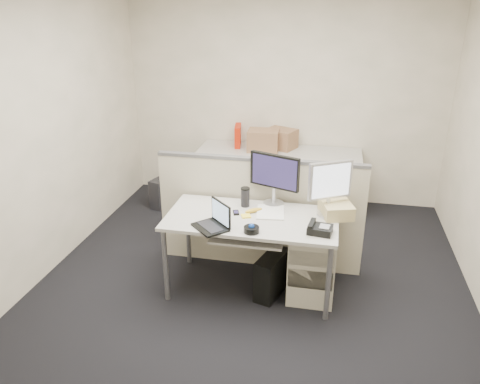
% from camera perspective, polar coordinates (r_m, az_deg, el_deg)
% --- Properties ---
extents(floor, '(4.00, 4.50, 0.01)m').
position_cam_1_polar(floor, '(4.47, 1.33, -11.60)').
color(floor, black).
rests_on(floor, ground).
extents(wall_back, '(4.00, 0.02, 2.70)m').
position_cam_1_polar(wall_back, '(6.03, 5.39, 11.48)').
color(wall_back, beige).
rests_on(wall_back, ground).
extents(wall_front, '(4.00, 0.02, 2.70)m').
position_cam_1_polar(wall_front, '(1.92, -10.96, -15.03)').
color(wall_front, beige).
rests_on(wall_front, ground).
extents(wall_left, '(0.02, 4.50, 2.70)m').
position_cam_1_polar(wall_left, '(4.65, -23.72, 6.27)').
color(wall_left, beige).
rests_on(wall_left, ground).
extents(desk, '(1.50, 0.75, 0.73)m').
position_cam_1_polar(desk, '(4.13, 1.41, -3.90)').
color(desk, beige).
rests_on(desk, floor).
extents(keyboard_tray, '(0.62, 0.32, 0.02)m').
position_cam_1_polar(keyboard_tray, '(3.99, 0.94, -5.60)').
color(keyboard_tray, beige).
rests_on(keyboard_tray, desk).
extents(drawer_pedestal, '(0.40, 0.55, 0.65)m').
position_cam_1_polar(drawer_pedestal, '(4.29, 8.82, -8.29)').
color(drawer_pedestal, beige).
rests_on(drawer_pedestal, floor).
extents(cubicle_partition, '(2.00, 0.06, 1.10)m').
position_cam_1_polar(cubicle_partition, '(4.57, 2.40, -2.74)').
color(cubicle_partition, '#B7AD91').
rests_on(cubicle_partition, floor).
extents(back_counter, '(2.00, 0.60, 0.72)m').
position_cam_1_polar(back_counter, '(6.00, 4.70, 1.60)').
color(back_counter, beige).
rests_on(back_counter, floor).
extents(monitor_main, '(0.52, 0.34, 0.48)m').
position_cam_1_polar(monitor_main, '(4.27, 4.20, 1.51)').
color(monitor_main, black).
rests_on(monitor_main, desk).
extents(monitor_small, '(0.45, 0.38, 0.49)m').
position_cam_1_polar(monitor_small, '(4.11, 10.85, 0.32)').
color(monitor_small, '#B7B7BC').
rests_on(monitor_small, desk).
extents(laptop, '(0.36, 0.36, 0.22)m').
position_cam_1_polar(laptop, '(3.87, -3.69, -3.01)').
color(laptop, black).
rests_on(laptop, desk).
extents(trackball, '(0.17, 0.17, 0.05)m').
position_cam_1_polar(trackball, '(3.84, 1.41, -4.60)').
color(trackball, black).
rests_on(trackball, desk).
extents(desk_phone, '(0.21, 0.18, 0.06)m').
position_cam_1_polar(desk_phone, '(3.88, 9.73, -4.54)').
color(desk_phone, black).
rests_on(desk_phone, desk).
extents(paper_stack, '(0.27, 0.33, 0.01)m').
position_cam_1_polar(paper_stack, '(4.18, 3.74, -2.47)').
color(paper_stack, silver).
rests_on(paper_stack, desk).
extents(sticky_pad, '(0.10, 0.10, 0.01)m').
position_cam_1_polar(sticky_pad, '(4.11, 0.73, -2.94)').
color(sticky_pad, yellow).
rests_on(sticky_pad, desk).
extents(travel_mug, '(0.09, 0.09, 0.17)m').
position_cam_1_polar(travel_mug, '(4.28, 0.64, -0.69)').
color(travel_mug, black).
rests_on(travel_mug, desk).
extents(banana, '(0.16, 0.14, 0.04)m').
position_cam_1_polar(banana, '(4.18, 1.67, -2.26)').
color(banana, yellow).
rests_on(banana, desk).
extents(cellphone, '(0.08, 0.11, 0.01)m').
position_cam_1_polar(cellphone, '(4.17, -0.49, -2.53)').
color(cellphone, black).
rests_on(cellphone, desk).
extents(manila_folders, '(0.33, 0.38, 0.12)m').
position_cam_1_polar(manila_folders, '(4.21, 11.63, -1.98)').
color(manila_folders, tan).
rests_on(manila_folders, desk).
extents(keyboard, '(0.48, 0.22, 0.03)m').
position_cam_1_polar(keyboard, '(4.02, 0.35, -4.97)').
color(keyboard, black).
rests_on(keyboard, keyboard_tray).
extents(pc_tower_desk, '(0.29, 0.45, 0.39)m').
position_cam_1_polar(pc_tower_desk, '(4.29, 3.90, -10.03)').
color(pc_tower_desk, black).
rests_on(pc_tower_desk, floor).
extents(pc_tower_spare_dark, '(0.27, 0.43, 0.38)m').
position_cam_1_polar(pc_tower_spare_dark, '(6.13, -9.30, 0.08)').
color(pc_tower_spare_dark, black).
rests_on(pc_tower_spare_dark, floor).
extents(pc_tower_spare_silver, '(0.22, 0.49, 0.45)m').
position_cam_1_polar(pc_tower_spare_silver, '(6.16, -7.96, 0.67)').
color(pc_tower_spare_silver, '#B7B7BC').
rests_on(pc_tower_spare_silver, floor).
extents(cardboard_box_left, '(0.39, 0.29, 0.28)m').
position_cam_1_polar(cardboard_box_left, '(5.83, 2.85, 6.20)').
color(cardboard_box_left, '#946643').
rests_on(cardboard_box_left, back_counter).
extents(cardboard_box_right, '(0.45, 0.40, 0.26)m').
position_cam_1_polar(cardboard_box_right, '(5.96, 4.99, 6.41)').
color(cardboard_box_right, '#946643').
rests_on(cardboard_box_right, back_counter).
extents(red_binder, '(0.12, 0.32, 0.29)m').
position_cam_1_polar(red_binder, '(6.02, -0.26, 6.80)').
color(red_binder, '#BA1F08').
rests_on(red_binder, back_counter).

